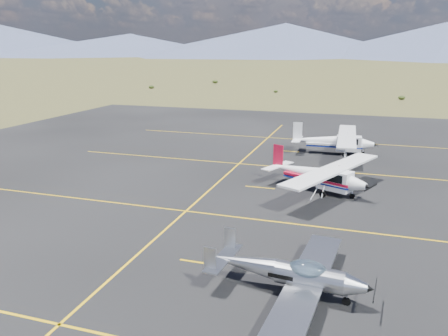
% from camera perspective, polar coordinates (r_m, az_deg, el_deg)
% --- Properties ---
extents(ground, '(1600.00, 1600.00, 0.00)m').
position_cam_1_polar(ground, '(21.53, 7.99, -9.20)').
color(ground, '#383D1C').
rests_on(ground, ground).
extents(apron, '(72.00, 72.00, 0.02)m').
position_cam_1_polar(apron, '(27.99, 10.49, -3.42)').
color(apron, black).
rests_on(apron, ground).
extents(aircraft_low_wing, '(5.89, 8.19, 1.77)m').
position_cam_1_polar(aircraft_low_wing, '(16.83, 8.77, -13.42)').
color(aircraft_low_wing, '#B9BCC0').
rests_on(aircraft_low_wing, apron).
extents(aircraft_cessna, '(7.40, 9.83, 2.58)m').
position_cam_1_polar(aircraft_cessna, '(28.52, 12.20, -0.74)').
color(aircraft_cessna, white).
rests_on(aircraft_cessna, apron).
extents(aircraft_plain, '(6.19, 10.35, 2.62)m').
position_cam_1_polar(aircraft_plain, '(38.95, 14.21, 3.47)').
color(aircraft_plain, white).
rests_on(aircraft_plain, apron).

